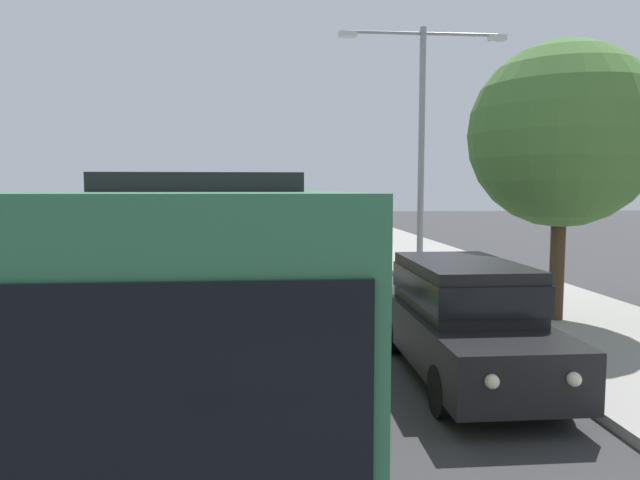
{
  "coord_description": "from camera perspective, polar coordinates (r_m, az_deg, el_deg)",
  "views": [
    {
      "loc": [
        -0.69,
        3.01,
        3.08
      ],
      "look_at": [
        0.62,
        18.65,
        1.66
      ],
      "focal_mm": 32.06,
      "sensor_mm": 36.0,
      "label": 1
    }
  ],
  "objects": [
    {
      "name": "bus_lead",
      "position": [
        8.49,
        -8.88,
        -4.31
      ],
      "size": [
        2.58,
        10.85,
        3.21
      ],
      "color": "#33724C",
      "rests_on": "ground_plane"
    },
    {
      "name": "bus_second_in_line",
      "position": [
        20.98,
        -6.45,
        1.32
      ],
      "size": [
        2.58,
        11.39,
        3.21
      ],
      "color": "silver",
      "rests_on": "ground_plane"
    },
    {
      "name": "bus_middle",
      "position": [
        34.16,
        -5.81,
        2.79
      ],
      "size": [
        2.58,
        10.48,
        3.21
      ],
      "color": "#33724C",
      "rests_on": "ground_plane"
    },
    {
      "name": "bus_fourth_in_line",
      "position": [
        46.88,
        -5.54,
        3.42
      ],
      "size": [
        2.58,
        11.07,
        3.21
      ],
      "color": "#33724C",
      "rests_on": "ground_plane"
    },
    {
      "name": "bus_rear",
      "position": [
        59.66,
        -5.38,
        3.79
      ],
      "size": [
        2.58,
        10.94,
        3.21
      ],
      "color": "maroon",
      "rests_on": "ground_plane"
    },
    {
      "name": "bus_tail_end",
      "position": [
        72.14,
        -5.28,
        4.02
      ],
      "size": [
        2.58,
        11.77,
        3.21
      ],
      "color": "#33724C",
      "rests_on": "ground_plane"
    },
    {
      "name": "white_suv",
      "position": [
        9.65,
        14.1,
        -7.23
      ],
      "size": [
        1.86,
        5.01,
        1.9
      ],
      "color": "black",
      "rests_on": "ground_plane"
    },
    {
      "name": "box_truck_oncoming",
      "position": [
        71.9,
        -7.92,
        4.0
      ],
      "size": [
        2.35,
        7.25,
        3.15
      ],
      "color": "#B7B7BC",
      "rests_on": "ground_plane"
    },
    {
      "name": "streetlamp_mid",
      "position": [
        18.88,
        10.12,
        11.02
      ],
      "size": [
        5.37,
        0.28,
        8.0
      ],
      "color": "gray",
      "rests_on": "sidewalk"
    },
    {
      "name": "roadside_tree",
      "position": [
        13.77,
        23.0,
        9.58
      ],
      "size": [
        4.05,
        4.05,
        6.12
      ],
      "color": "#4C3823",
      "rests_on": "sidewalk"
    }
  ]
}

